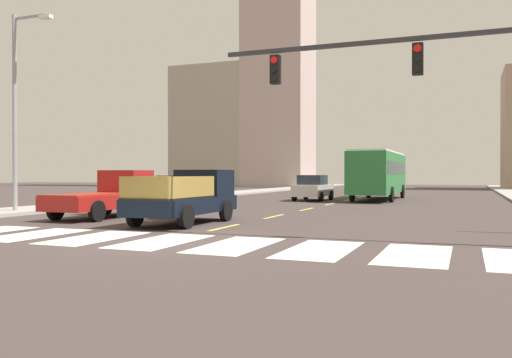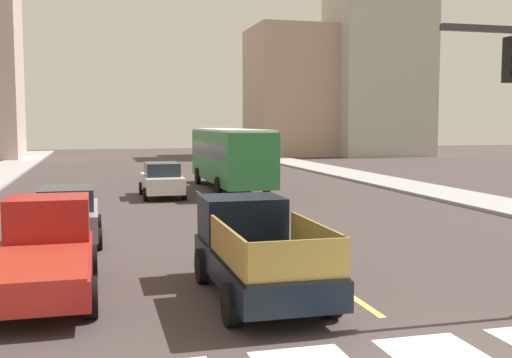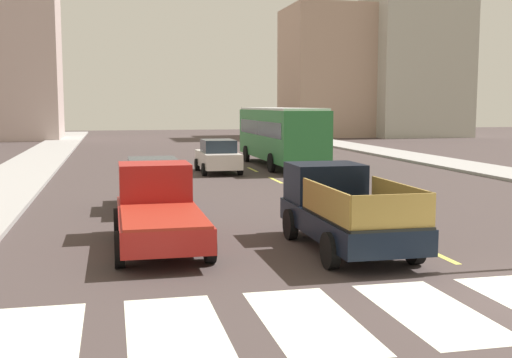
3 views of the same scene
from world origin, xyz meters
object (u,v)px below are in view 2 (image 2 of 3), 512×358
at_px(pickup_stakebed, 255,250).
at_px(sedan_far, 162,180).
at_px(city_bus, 230,154).
at_px(sedan_mid, 67,215).
at_px(pickup_dark, 45,251).

height_order(pickup_stakebed, sedan_far, pickup_stakebed).
bearing_deg(city_bus, sedan_mid, -122.66).
bearing_deg(pickup_stakebed, city_bus, 80.16).
xyz_separation_m(pickup_stakebed, sedan_far, (-0.17, 17.75, -0.08)).
bearing_deg(pickup_dark, sedan_mid, 85.38).
xyz_separation_m(pickup_dark, sedan_mid, (0.23, 5.72, -0.06)).
height_order(city_bus, sedan_mid, city_bus).
xyz_separation_m(city_bus, sedan_far, (-3.99, -2.58, -1.09)).
distance_m(pickup_stakebed, sedan_far, 17.75).
distance_m(pickup_stakebed, pickup_dark, 4.54).
bearing_deg(city_bus, pickup_dark, -115.15).
distance_m(sedan_mid, sedan_far, 11.58).
relative_size(city_bus, sedan_mid, 2.45).
distance_m(pickup_dark, city_bus, 20.88).
bearing_deg(sedan_far, pickup_stakebed, -91.41).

